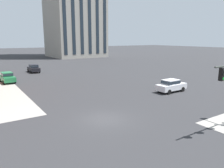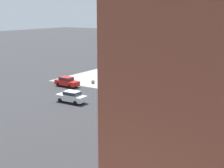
% 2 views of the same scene
% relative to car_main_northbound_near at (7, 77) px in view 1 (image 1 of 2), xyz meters
% --- Properties ---
extents(ground_plane, '(320.00, 320.00, 0.00)m').
position_rel_car_main_northbound_near_xyz_m(ground_plane, '(4.70, -22.97, -0.92)').
color(ground_plane, '#2D2D30').
extents(car_main_northbound_near, '(2.09, 4.50, 1.68)m').
position_rel_car_main_northbound_near_xyz_m(car_main_northbound_near, '(0.00, 0.00, 0.00)').
color(car_main_northbound_near, '#1E6B3D').
rests_on(car_main_northbound_near, ground).
extents(car_main_northbound_far, '(4.45, 1.99, 1.68)m').
position_rel_car_main_northbound_near_xyz_m(car_main_northbound_far, '(17.54, -19.09, 0.00)').
color(car_main_northbound_far, silver).
rests_on(car_main_northbound_far, ground).
extents(car_cross_eastbound, '(1.93, 4.42, 1.68)m').
position_rel_car_main_northbound_near_xyz_m(car_cross_eastbound, '(6.39, 8.86, 0.00)').
color(car_cross_eastbound, black).
rests_on(car_cross_eastbound, ground).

